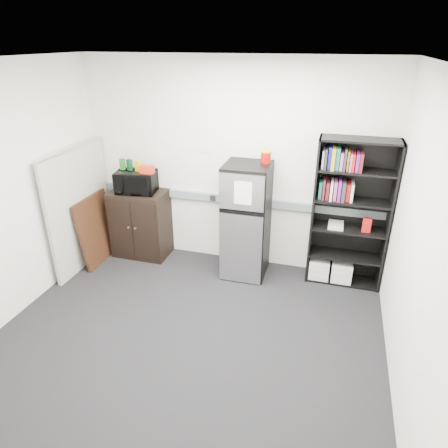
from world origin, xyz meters
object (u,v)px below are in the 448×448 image
bookshelf (349,211)px  refrigerator (246,221)px  microwave (136,182)px  cubicle_partition (80,208)px  cabinet (141,223)px

bookshelf → refrigerator: (-1.23, -0.15, -0.23)m
microwave → bookshelf: bearing=-7.6°
cubicle_partition → refrigerator: size_ratio=1.09×
bookshelf → cabinet: (-2.77, -0.07, -0.49)m
bookshelf → cabinet: size_ratio=1.93×
cubicle_partition → bookshelf: bearing=8.1°
cabinet → cubicle_partition: bearing=-146.5°
cabinet → microwave: bearing=-90.0°
bookshelf → cubicle_partition: bookshelf is taller
refrigerator → cabinet: bearing=176.4°
cubicle_partition → cabinet: size_ratio=1.69×
cubicle_partition → refrigerator: 2.21m
microwave → cubicle_partition: bearing=-156.8°
bookshelf → refrigerator: size_ratio=1.24×
cabinet → refrigerator: size_ratio=0.64×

